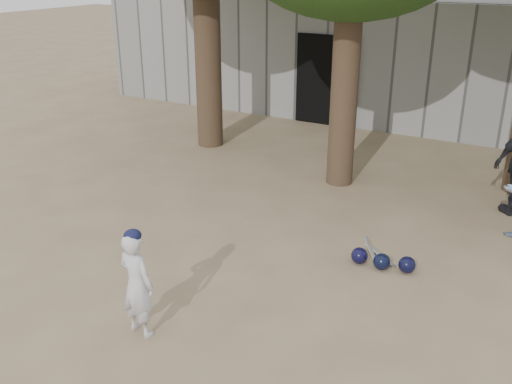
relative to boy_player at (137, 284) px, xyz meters
The scene contains 5 objects.
ground 1.42m from the boy_player, 106.40° to the left, with size 70.00×70.00×0.00m, color #937C5E.
boy_player is the anchor object (origin of this frame).
back_building 11.60m from the boy_player, 91.80° to the left, with size 16.00×5.24×3.00m.
helmet_row 3.36m from the boy_player, 54.48° to the left, with size 0.87×0.31×0.23m.
bat_pile 3.55m from the boy_player, 60.68° to the left, with size 0.68×0.70×0.06m.
Camera 1 is at (4.08, -5.25, 3.90)m, focal length 40.00 mm.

